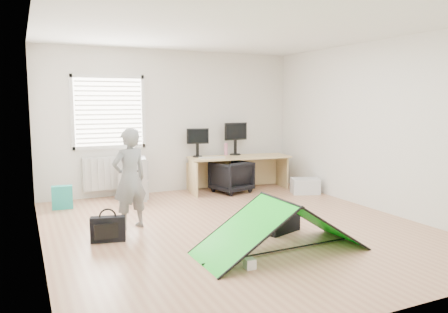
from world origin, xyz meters
name	(u,v)px	position (x,y,z in m)	size (l,w,h in m)	color
ground	(236,227)	(0.00, 0.00, 0.00)	(5.50, 5.50, 0.00)	tan
back_wall	(172,122)	(0.00, 2.75, 1.35)	(5.00, 0.02, 2.70)	silver
window	(109,112)	(-1.20, 2.71, 1.55)	(1.20, 0.06, 1.20)	silver
radiator	(111,173)	(-1.20, 2.67, 0.45)	(1.00, 0.12, 0.60)	silver
desk	(239,173)	(1.19, 2.24, 0.34)	(1.97, 0.63, 0.67)	tan
filing_cabinet	(132,178)	(-0.89, 2.38, 0.37)	(0.48, 0.64, 0.75)	#AFB2B5
monitor_left	(197,147)	(0.42, 2.51, 0.87)	(0.42, 0.09, 0.41)	black
monitor_right	(235,143)	(1.23, 2.49, 0.91)	(0.49, 0.11, 0.47)	black
keyboard	(212,158)	(0.60, 2.21, 0.68)	(0.49, 0.17, 0.02)	beige
thermos	(226,149)	(1.04, 2.53, 0.79)	(0.07, 0.07, 0.24)	#CE7393
office_chair	(231,177)	(0.96, 2.14, 0.30)	(0.65, 0.67, 0.61)	black
person	(130,179)	(-1.34, 0.59, 0.69)	(0.51, 0.33, 1.39)	gray
kite	(281,226)	(0.03, -1.10, 0.31)	(2.00, 0.87, 0.62)	#14D31F
storage_crate	(305,186)	(2.20, 1.44, 0.14)	(0.51, 0.36, 0.29)	silver
tote_bag	(62,197)	(-2.10, 2.13, 0.19)	(0.32, 0.14, 0.38)	teal
laptop_bag	(108,229)	(-1.73, 0.13, 0.16)	(0.43, 0.13, 0.32)	black
white_box	(250,264)	(-0.55, -1.41, 0.05)	(0.11, 0.11, 0.11)	silver
duffel_bag	(280,223)	(0.45, -0.44, 0.11)	(0.53, 0.27, 0.23)	black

